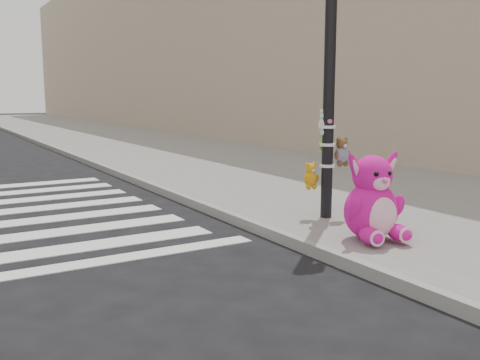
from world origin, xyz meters
TOP-DOWN VIEW (x-y plane):
  - ground at (0.00, 0.00)m, footprint 120.00×120.00m
  - sidewalk_near at (5.00, 10.00)m, footprint 7.00×80.00m
  - curb_edge at (1.55, 10.00)m, footprint 0.12×80.00m
  - bld_near at (10.50, 20.00)m, footprint 5.00×60.00m
  - signal_pole at (2.62, 1.82)m, footprint 0.70×0.50m
  - pink_bunny at (2.29, 0.57)m, footprint 0.80×0.90m
  - red_teddy at (3.13, 2.40)m, footprint 0.14×0.12m

SIDE VIEW (x-z plane):
  - ground at x=0.00m, z-range 0.00..0.00m
  - sidewalk_near at x=5.00m, z-range 0.00..0.14m
  - curb_edge at x=1.55m, z-range -0.01..0.15m
  - red_teddy at x=3.13m, z-range 0.14..0.32m
  - pink_bunny at x=2.29m, z-range 0.04..1.13m
  - signal_pole at x=2.62m, z-range -0.23..3.77m
  - bld_near at x=10.50m, z-range 0.00..10.00m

